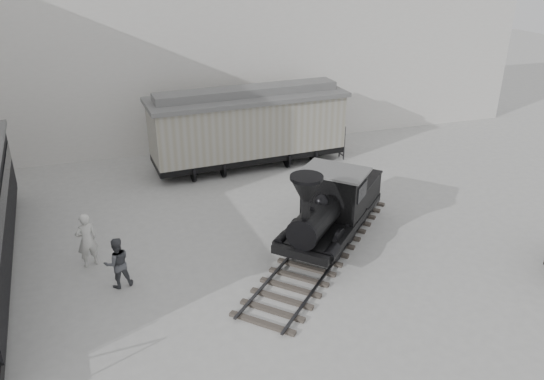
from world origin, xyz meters
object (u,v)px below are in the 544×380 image
object	(u,v)px
boxcar	(248,125)
visitor_a	(87,240)
locomotive	(330,211)
visitor_b	(117,263)

from	to	relation	value
boxcar	visitor_a	size ratio (longest dim) A/B	4.97
locomotive	visitor_a	distance (m)	8.10
visitor_a	visitor_b	distance (m)	1.73
boxcar	visitor_b	bearing A→B (deg)	-131.30
visitor_a	visitor_b	bearing A→B (deg)	98.51
locomotive	boxcar	world-z (taller)	boxcar
boxcar	visitor_b	size ratio (longest dim) A/B	5.67
visitor_b	boxcar	bearing A→B (deg)	-137.65
visitor_a	visitor_b	size ratio (longest dim) A/B	1.14
boxcar	visitor_b	world-z (taller)	boxcar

